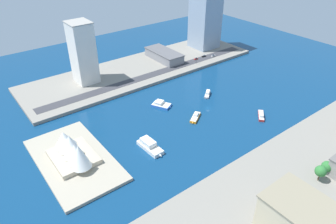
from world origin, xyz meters
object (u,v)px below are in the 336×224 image
(opera_landmark, at_px, (72,149))
(warehouse_low_gray, at_px, (164,55))
(hatchback_blue, at_px, (172,66))
(van_white, at_px, (213,56))
(hotel_broad_white, at_px, (83,53))
(suv_black, at_px, (204,56))
(catamaran_blue, at_px, (161,104))
(yacht_sleek_gray, at_px, (207,94))
(office_block_beige, at_px, (299,224))
(pickup_red, at_px, (196,59))
(tower_tall_glass, at_px, (205,13))
(traffic_light_waterfront, at_px, (196,60))
(ferry_white_commuter, at_px, (150,146))
(tugboat_red, at_px, (261,115))
(water_taxi_orange, at_px, (195,117))

(opera_landmark, bearing_deg, warehouse_low_gray, -56.30)
(hatchback_blue, xyz_separation_m, van_white, (-5.43, -52.26, 0.02))
(hotel_broad_white, bearing_deg, suv_black, -100.33)
(catamaran_blue, xyz_separation_m, hatchback_blue, (51.52, -52.25, 2.09))
(yacht_sleek_gray, relative_size, catamaran_blue, 0.71)
(office_block_beige, relative_size, pickup_red, 6.95)
(tower_tall_glass, xyz_separation_m, hatchback_blue, (-23.98, 65.09, -37.41))
(office_block_beige, distance_m, hotel_broad_white, 213.68)
(office_block_beige, height_order, hotel_broad_white, hotel_broad_white)
(catamaran_blue, height_order, warehouse_low_gray, warehouse_low_gray)
(traffic_light_waterfront, bearing_deg, opera_landmark, 111.76)
(hotel_broad_white, relative_size, suv_black, 10.80)
(tower_tall_glass, height_order, hatchback_blue, tower_tall_glass)
(pickup_red, relative_size, suv_black, 0.92)
(ferry_white_commuter, distance_m, warehouse_low_gray, 147.67)
(catamaran_blue, xyz_separation_m, suv_black, (51.36, -95.43, 2.12))
(catamaran_blue, height_order, tower_tall_glass, tower_tall_glass)
(warehouse_low_gray, bearing_deg, tugboat_red, 177.42)
(office_block_beige, bearing_deg, tugboat_red, -44.65)
(tugboat_red, xyz_separation_m, van_white, (105.99, -53.04, 2.19))
(hotel_broad_white, bearing_deg, ferry_white_commuter, 175.68)
(hotel_broad_white, height_order, pickup_red, hotel_broad_white)
(warehouse_low_gray, relative_size, office_block_beige, 1.42)
(warehouse_low_gray, bearing_deg, office_block_beige, 158.31)
(van_white, relative_size, pickup_red, 1.11)
(ferry_white_commuter, bearing_deg, tugboat_red, -102.62)
(water_taxi_orange, height_order, warehouse_low_gray, warehouse_low_gray)
(hatchback_blue, height_order, traffic_light_waterfront, traffic_light_waterfront)
(water_taxi_orange, height_order, traffic_light_waterfront, traffic_light_waterfront)
(yacht_sleek_gray, xyz_separation_m, office_block_beige, (-129.04, 69.14, 13.72))
(hotel_broad_white, xyz_separation_m, pickup_red, (-23.16, -113.72, -26.31))
(yacht_sleek_gray, xyz_separation_m, hatchback_blue, (61.42, -9.72, 2.19))
(ferry_white_commuter, xyz_separation_m, tower_tall_glass, (115.25, -155.85, 38.59))
(hotel_broad_white, xyz_separation_m, hatchback_blue, (-22.69, -82.16, -26.35))
(office_block_beige, height_order, van_white, office_block_beige)
(yacht_sleek_gray, relative_size, hotel_broad_white, 0.22)
(yacht_sleek_gray, distance_m, van_white, 83.56)
(hatchback_blue, xyz_separation_m, traffic_light_waterfront, (-9.37, -23.70, 3.44))
(yacht_sleek_gray, distance_m, pickup_red, 73.65)
(ferry_white_commuter, height_order, yacht_sleek_gray, ferry_white_commuter)
(tugboat_red, distance_m, warehouse_low_gray, 132.56)
(ferry_white_commuter, distance_m, yacht_sleek_gray, 86.37)
(hotel_broad_white, bearing_deg, warehouse_low_gray, -91.19)
(traffic_light_waterfront, bearing_deg, ferry_white_commuter, 125.58)
(suv_black, bearing_deg, pickup_red, 91.52)
(office_block_beige, bearing_deg, pickup_red, -30.17)
(water_taxi_orange, bearing_deg, tugboat_red, -124.89)
(tower_tall_glass, bearing_deg, hotel_broad_white, 90.50)
(office_block_beige, bearing_deg, van_white, -35.32)
(tugboat_red, relative_size, warehouse_low_gray, 0.31)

